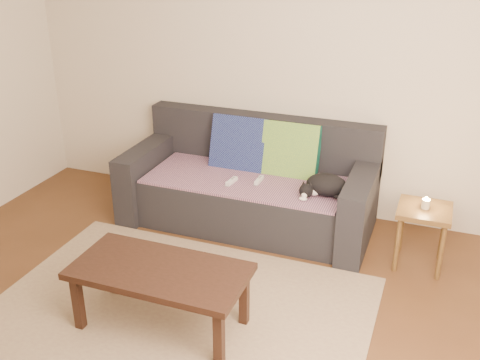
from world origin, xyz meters
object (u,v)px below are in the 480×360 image
(wii_remote_a, at_px, (232,181))
(wii_remote_b, at_px, (259,180))
(sofa, at_px, (250,188))
(cat, at_px, (325,185))
(side_table, at_px, (424,218))
(coffee_table, at_px, (160,276))

(wii_remote_a, distance_m, wii_remote_b, 0.23)
(sofa, relative_size, wii_remote_b, 14.00)
(sofa, xyz_separation_m, wii_remote_a, (-0.08, -0.22, 0.15))
(cat, bearing_deg, wii_remote_a, 179.07)
(wii_remote_a, height_order, side_table, side_table)
(wii_remote_b, distance_m, side_table, 1.32)
(side_table, bearing_deg, wii_remote_b, 175.79)
(side_table, distance_m, coffee_table, 1.99)
(wii_remote_a, height_order, coffee_table, wii_remote_a)
(sofa, height_order, side_table, sofa)
(cat, xyz_separation_m, coffee_table, (-0.71, -1.38, -0.14))
(sofa, xyz_separation_m, side_table, (1.44, -0.22, 0.09))
(sofa, distance_m, cat, 0.74)
(cat, relative_size, wii_remote_a, 2.60)
(wii_remote_b, bearing_deg, coffee_table, 173.98)
(sofa, distance_m, wii_remote_b, 0.23)
(sofa, relative_size, side_table, 4.38)
(cat, bearing_deg, wii_remote_b, 170.20)
(sofa, distance_m, side_table, 1.46)
(sofa, bearing_deg, wii_remote_a, -110.46)
(side_table, bearing_deg, cat, 176.82)
(sofa, bearing_deg, side_table, -8.57)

